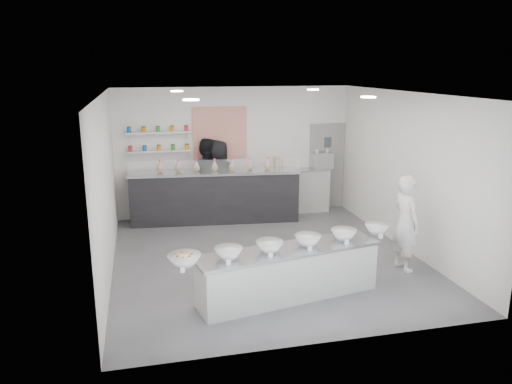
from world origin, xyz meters
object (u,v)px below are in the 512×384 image
woman_prep (406,223)px  espresso_machine (322,161)px  back_bar (215,196)px  espresso_ledge (300,190)px  staff_left (206,179)px  staff_right (218,180)px  prep_counter (289,273)px

woman_prep → espresso_machine: bearing=-5.6°
espresso_machine → back_bar: bearing=-173.2°
back_bar → espresso_machine: size_ratio=7.81×
espresso_ledge → woman_prep: (0.66, -3.82, 0.32)m
back_bar → espresso_machine: bearing=12.6°
back_bar → woman_prep: (2.77, -3.50, 0.25)m
staff_left → staff_right: bearing=-157.5°
back_bar → staff_right: (0.12, 0.25, 0.33)m
espresso_ledge → staff_right: (-2.00, -0.07, 0.39)m
prep_counter → espresso_machine: 4.99m
espresso_machine → staff_right: (-2.55, -0.07, -0.32)m
prep_counter → back_bar: back_bar is taller
staff_right → staff_left: bearing=-14.7°
back_bar → staff_right: bearing=70.8°
prep_counter → woman_prep: (2.27, 0.60, 0.44)m
prep_counter → espresso_ledge: size_ratio=2.06×
woman_prep → prep_counter: bearing=97.6°
back_bar → staff_left: bearing=127.6°
staff_left → staff_right: size_ratio=1.03×
back_bar → staff_left: size_ratio=2.02×
woman_prep → staff_left: (-2.93, 3.75, 0.10)m
staff_right → espresso_machine: bearing=166.9°
back_bar → woman_prep: 4.47m
back_bar → staff_right: staff_right is taller
espresso_machine → woman_prep: (0.11, -3.82, -0.39)m
espresso_ledge → espresso_machine: bearing=0.0°
espresso_machine → woman_prep: bearing=-88.4°
back_bar → espresso_ledge: 2.14m
espresso_ledge → staff_left: bearing=-178.3°
prep_counter → espresso_ledge: (1.62, 4.42, 0.13)m
espresso_machine → staff_right: bearing=-178.4°
prep_counter → back_bar: (-0.50, 4.10, 0.19)m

